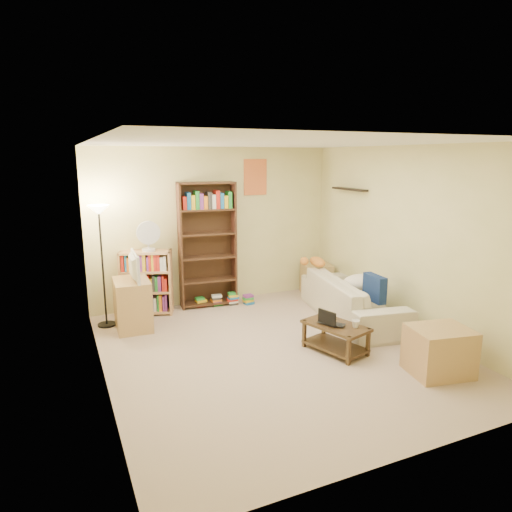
% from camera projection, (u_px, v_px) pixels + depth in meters
% --- Properties ---
extents(room, '(4.50, 4.54, 2.52)m').
position_uv_depth(room, '(277.00, 221.00, 5.28)').
color(room, '#C3A692').
rests_on(room, ground).
extents(sofa, '(2.38, 1.52, 0.61)m').
position_uv_depth(sofa, '(352.00, 298.00, 6.70)').
color(sofa, beige).
rests_on(sofa, ground).
extents(navy_pillow, '(0.15, 0.41, 0.36)m').
position_uv_depth(navy_pillow, '(375.00, 288.00, 6.24)').
color(navy_pillow, navy).
rests_on(navy_pillow, sofa).
extents(cream_blanket, '(0.57, 0.40, 0.24)m').
position_uv_depth(cream_blanket, '(361.00, 282.00, 6.74)').
color(cream_blanket, white).
rests_on(cream_blanket, sofa).
extents(tabby_cat, '(0.49, 0.23, 0.17)m').
position_uv_depth(tabby_cat, '(315.00, 262.00, 7.32)').
color(tabby_cat, orange).
rests_on(tabby_cat, sofa).
extents(coffee_table, '(0.65, 0.88, 0.35)m').
position_uv_depth(coffee_table, '(335.00, 335.00, 5.58)').
color(coffee_table, '#44311A').
rests_on(coffee_table, ground).
extents(laptop, '(0.54, 0.54, 0.03)m').
position_uv_depth(laptop, '(333.00, 323.00, 5.57)').
color(laptop, black).
rests_on(laptop, coffee_table).
extents(laptop_screen, '(0.09, 0.25, 0.18)m').
position_uv_depth(laptop_screen, '(327.00, 318.00, 5.48)').
color(laptop_screen, white).
rests_on(laptop_screen, laptop).
extents(mug, '(0.18, 0.18, 0.09)m').
position_uv_depth(mug, '(356.00, 324.00, 5.44)').
color(mug, white).
rests_on(mug, coffee_table).
extents(tv_remote, '(0.11, 0.14, 0.02)m').
position_uv_depth(tv_remote, '(324.00, 316.00, 5.80)').
color(tv_remote, black).
rests_on(tv_remote, coffee_table).
extents(tv_stand, '(0.49, 0.67, 0.69)m').
position_uv_depth(tv_stand, '(133.00, 304.00, 6.31)').
color(tv_stand, tan).
rests_on(tv_stand, ground).
extents(television, '(0.67, 0.14, 0.38)m').
position_uv_depth(television, '(130.00, 267.00, 6.20)').
color(television, black).
rests_on(television, tv_stand).
extents(tall_bookshelf, '(0.91, 0.38, 1.97)m').
position_uv_depth(tall_bookshelf, '(207.00, 242.00, 7.15)').
color(tall_bookshelf, '#422219').
rests_on(tall_bookshelf, ground).
extents(short_bookshelf, '(0.82, 0.54, 0.98)m').
position_uv_depth(short_bookshelf, '(147.00, 283.00, 6.88)').
color(short_bookshelf, tan).
rests_on(short_bookshelf, ground).
extents(desk_fan, '(0.35, 0.20, 0.45)m').
position_uv_depth(desk_fan, '(148.00, 236.00, 6.71)').
color(desk_fan, silver).
rests_on(desk_fan, short_bookshelf).
extents(floor_lamp, '(0.29, 0.29, 1.71)m').
position_uv_depth(floor_lamp, '(100.00, 231.00, 6.19)').
color(floor_lamp, black).
rests_on(floor_lamp, ground).
extents(side_table, '(0.57, 0.57, 0.54)m').
position_uv_depth(side_table, '(316.00, 279.00, 7.92)').
color(side_table, tan).
rests_on(side_table, ground).
extents(end_cabinet, '(0.72, 0.64, 0.52)m').
position_uv_depth(end_cabinet, '(439.00, 351.00, 5.00)').
color(end_cabinet, tan).
rests_on(end_cabinet, ground).
extents(book_stacks, '(0.91, 0.34, 0.20)m').
position_uv_depth(book_stacks, '(226.00, 300.00, 7.36)').
color(book_stacks, red).
rests_on(book_stacks, ground).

